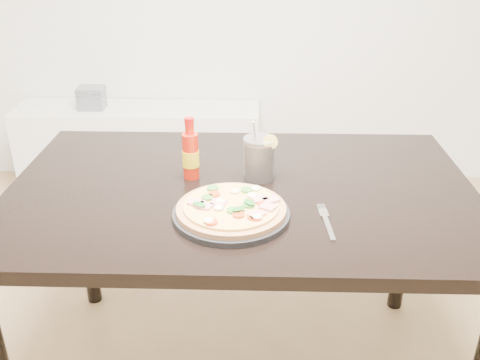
{
  "coord_description": "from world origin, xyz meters",
  "views": [
    {
      "loc": [
        -0.12,
        -0.85,
        1.47
      ],
      "look_at": [
        -0.16,
        0.46,
        0.83
      ],
      "focal_mm": 40.0,
      "sensor_mm": 36.0,
      "label": 1
    }
  ],
  "objects_px": {
    "pizza": "(232,208)",
    "media_console": "(140,148)",
    "cola_cup": "(259,159)",
    "dining_table": "(241,211)",
    "fork": "(326,220)",
    "plate": "(231,214)",
    "hot_sauce_bottle": "(191,154)"
  },
  "relations": [
    {
      "from": "dining_table",
      "to": "pizza",
      "type": "relative_size",
      "value": 4.74
    },
    {
      "from": "pizza",
      "to": "cola_cup",
      "type": "relative_size",
      "value": 1.56
    },
    {
      "from": "pizza",
      "to": "media_console",
      "type": "distance_m",
      "value": 1.86
    },
    {
      "from": "plate",
      "to": "media_console",
      "type": "bearing_deg",
      "value": 110.35
    },
    {
      "from": "dining_table",
      "to": "fork",
      "type": "bearing_deg",
      "value": -40.84
    },
    {
      "from": "plate",
      "to": "fork",
      "type": "distance_m",
      "value": 0.25
    },
    {
      "from": "dining_table",
      "to": "fork",
      "type": "distance_m",
      "value": 0.32
    },
    {
      "from": "hot_sauce_bottle",
      "to": "media_console",
      "type": "xyz_separation_m",
      "value": [
        -0.48,
        1.43,
        -0.58
      ]
    },
    {
      "from": "fork",
      "to": "media_console",
      "type": "distance_m",
      "value": 1.96
    },
    {
      "from": "hot_sauce_bottle",
      "to": "dining_table",
      "type": "bearing_deg",
      "value": -20.59
    },
    {
      "from": "plate",
      "to": "fork",
      "type": "height_order",
      "value": "plate"
    },
    {
      "from": "fork",
      "to": "plate",
      "type": "bearing_deg",
      "value": 172.25
    },
    {
      "from": "pizza",
      "to": "fork",
      "type": "xyz_separation_m",
      "value": [
        0.25,
        -0.02,
        -0.02
      ]
    },
    {
      "from": "cola_cup",
      "to": "media_console",
      "type": "relative_size",
      "value": 0.14
    },
    {
      "from": "dining_table",
      "to": "hot_sauce_bottle",
      "type": "distance_m",
      "value": 0.23
    },
    {
      "from": "plate",
      "to": "pizza",
      "type": "relative_size",
      "value": 1.07
    },
    {
      "from": "pizza",
      "to": "fork",
      "type": "distance_m",
      "value": 0.25
    },
    {
      "from": "plate",
      "to": "hot_sauce_bottle",
      "type": "distance_m",
      "value": 0.28
    },
    {
      "from": "dining_table",
      "to": "fork",
      "type": "relative_size",
      "value": 7.42
    },
    {
      "from": "dining_table",
      "to": "cola_cup",
      "type": "bearing_deg",
      "value": 50.45
    },
    {
      "from": "plate",
      "to": "hot_sauce_bottle",
      "type": "relative_size",
      "value": 1.62
    },
    {
      "from": "dining_table",
      "to": "plate",
      "type": "distance_m",
      "value": 0.21
    },
    {
      "from": "media_console",
      "to": "cola_cup",
      "type": "bearing_deg",
      "value": -63.96
    },
    {
      "from": "pizza",
      "to": "hot_sauce_bottle",
      "type": "height_order",
      "value": "hot_sauce_bottle"
    },
    {
      "from": "fork",
      "to": "media_console",
      "type": "relative_size",
      "value": 0.13
    },
    {
      "from": "dining_table",
      "to": "hot_sauce_bottle",
      "type": "height_order",
      "value": "hot_sauce_bottle"
    },
    {
      "from": "plate",
      "to": "fork",
      "type": "xyz_separation_m",
      "value": [
        0.25,
        -0.02,
        -0.01
      ]
    },
    {
      "from": "hot_sauce_bottle",
      "to": "cola_cup",
      "type": "relative_size",
      "value": 1.03
    },
    {
      "from": "media_console",
      "to": "dining_table",
      "type": "bearing_deg",
      "value": -66.68
    },
    {
      "from": "hot_sauce_bottle",
      "to": "media_console",
      "type": "height_order",
      "value": "hot_sauce_bottle"
    },
    {
      "from": "plate",
      "to": "fork",
      "type": "relative_size",
      "value": 1.68
    },
    {
      "from": "cola_cup",
      "to": "media_console",
      "type": "xyz_separation_m",
      "value": [
        -0.69,
        1.42,
        -0.56
      ]
    }
  ]
}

